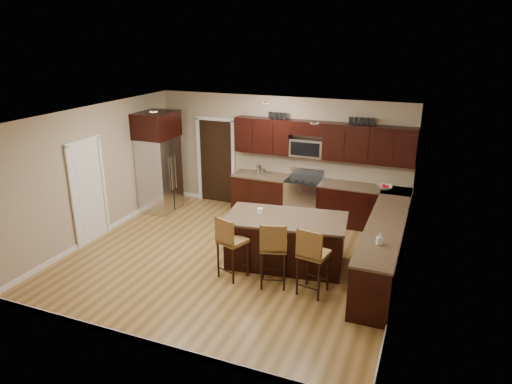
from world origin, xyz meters
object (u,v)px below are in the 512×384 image
at_px(island, 285,242).
at_px(stool_right, 312,254).
at_px(range, 303,198).
at_px(stool_left, 230,241).
at_px(refrigerator, 159,161).
at_px(stool_mid, 273,247).

relative_size(island, stool_right, 1.95).
bearing_deg(range, stool_left, -97.12).
distance_m(range, island, 2.29).
bearing_deg(range, stool_right, -71.47).
bearing_deg(refrigerator, range, 13.03).
bearing_deg(stool_left, range, 102.85).
relative_size(range, refrigerator, 0.47).
relative_size(stool_left, stool_right, 0.97).
relative_size(range, stool_mid, 0.96).
bearing_deg(stool_mid, stool_right, -17.07).
bearing_deg(refrigerator, island, -22.50).
relative_size(island, refrigerator, 0.97).
height_order(stool_mid, stool_right, stool_right).
relative_size(island, stool_left, 2.02).
distance_m(range, stool_mid, 3.15).
height_order(range, stool_left, stool_left).
relative_size(range, island, 0.49).
xyz_separation_m(range, refrigerator, (-3.30, -0.76, 0.74)).
height_order(range, stool_mid, stool_mid).
xyz_separation_m(stool_right, refrigerator, (-4.34, 2.35, 0.48)).
relative_size(stool_left, stool_mid, 0.97).
bearing_deg(range, island, -81.73).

